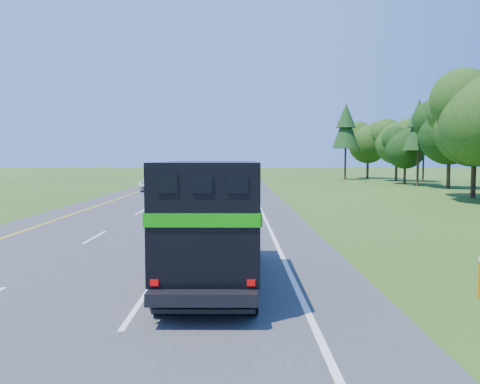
{
  "coord_description": "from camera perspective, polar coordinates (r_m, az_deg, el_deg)",
  "views": [
    {
      "loc": [
        4.02,
        -8.03,
        3.29
      ],
      "look_at": [
        4.16,
        15.76,
        1.55
      ],
      "focal_mm": 35.0,
      "sensor_mm": 36.0,
      "label": 1
    }
  ],
  "objects": [
    {
      "name": "white_suv",
      "position": [
        47.17,
        -10.07,
        1.18
      ],
      "size": [
        2.83,
        6.01,
        1.66
      ],
      "primitive_type": "imported",
      "rotation": [
        0.0,
        0.0,
        -0.01
      ],
      "color": "white",
      "rests_on": "road"
    },
    {
      "name": "ground",
      "position": [
        9.56,
        -26.29,
        -16.36
      ],
      "size": [
        300.0,
        300.0,
        0.0
      ],
      "primitive_type": "plane",
      "color": "#264F15",
      "rests_on": "ground"
    },
    {
      "name": "far_car",
      "position": [
        127.76,
        -3.98,
        3.06
      ],
      "size": [
        2.06,
        4.57,
        1.52
      ],
      "primitive_type": "imported",
      "rotation": [
        0.0,
        0.0,
        -0.06
      ],
      "color": "silver",
      "rests_on": "road"
    },
    {
      "name": "lane_markings",
      "position": [
        58.26,
        -4.29,
        0.98
      ],
      "size": [
        11.15,
        260.0,
        0.01
      ],
      "color": "yellow",
      "rests_on": "road"
    },
    {
      "name": "horse_truck",
      "position": [
        12.1,
        -3.34,
        -3.22
      ],
      "size": [
        2.34,
        7.15,
        3.16
      ],
      "rotation": [
        0.0,
        0.0,
        -0.01
      ],
      "color": "black",
      "rests_on": "road"
    },
    {
      "name": "road",
      "position": [
        58.26,
        -4.29,
        0.96
      ],
      "size": [
        15.0,
        260.0,
        0.04
      ],
      "primitive_type": "cube",
      "color": "#38383A",
      "rests_on": "ground"
    }
  ]
}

